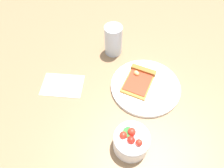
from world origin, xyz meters
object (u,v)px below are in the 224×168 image
(pizza_slice_main, at_px, (139,79))
(soda_glass, at_px, (113,41))
(salad_bowl, at_px, (131,141))
(paper_napkin, at_px, (62,85))
(plate, at_px, (145,87))

(pizza_slice_main, distance_m, soda_glass, 0.20)
(pizza_slice_main, bearing_deg, salad_bowl, 103.70)
(pizza_slice_main, height_order, paper_napkin, pizza_slice_main)
(paper_napkin, bearing_deg, salad_bowl, 160.41)
(pizza_slice_main, xyz_separation_m, salad_bowl, (-0.06, 0.24, 0.02))
(pizza_slice_main, height_order, soda_glass, soda_glass)
(plate, bearing_deg, pizza_slice_main, -24.24)
(pizza_slice_main, distance_m, salad_bowl, 0.25)
(pizza_slice_main, distance_m, paper_napkin, 0.29)
(salad_bowl, height_order, paper_napkin, salad_bowl)
(plate, relative_size, soda_glass, 2.01)
(salad_bowl, bearing_deg, paper_napkin, -19.59)
(pizza_slice_main, bearing_deg, paper_napkin, 26.91)
(plate, bearing_deg, soda_glass, -33.94)
(pizza_slice_main, bearing_deg, soda_glass, -35.61)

